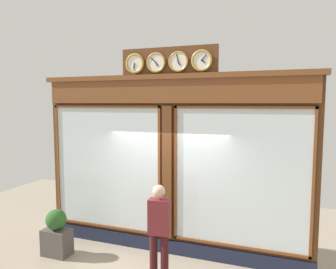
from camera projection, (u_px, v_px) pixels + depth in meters
shop_facade at (170, 163)px, 6.54m from camera, size 5.74×0.42×4.18m
pedestrian at (159, 228)px, 5.54m from camera, size 0.39×0.27×1.69m
planter_box at (57, 242)px, 6.48m from camera, size 0.56×0.36×0.54m
planter_shrub at (56, 220)px, 6.43m from camera, size 0.41×0.41×0.41m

